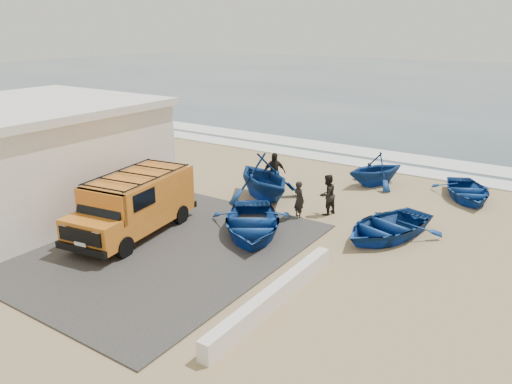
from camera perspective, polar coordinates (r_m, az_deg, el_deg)
The scene contains 16 objects.
ground at distance 18.65m, azimuth -6.22°, elevation -4.29°, with size 160.00×160.00×0.00m, color tan.
slab at distance 18.65m, azimuth -14.93°, elevation -4.75°, with size 12.00×10.00×0.05m, color #403D3B.
ocean at distance 70.35m, azimuth 24.94°, elevation 11.01°, with size 180.00×88.00×0.01m, color #385166.
surf_line at distance 28.38m, azimuth 9.47°, elevation 3.66°, with size 180.00×1.60×0.06m, color white.
surf_wash at distance 30.61m, azimuth 11.43°, elevation 4.62°, with size 180.00×2.20×0.04m, color white.
building at distance 22.29m, azimuth -24.89°, elevation 3.74°, with size 8.40×9.40×4.30m.
parapet at distance 13.70m, azimuth 2.03°, elevation -11.85°, with size 0.35×6.00×0.55m, color silver.
van at distance 18.31m, azimuth -13.70°, elevation -1.17°, with size 2.71×5.38×2.21m.
boat_near_left at distance 17.99m, azimuth -0.51°, elevation -3.52°, with size 3.06×4.28×0.89m, color navy.
boat_near_right at distance 18.34m, azimuth 14.70°, elevation -3.81°, with size 2.87×4.02×0.83m, color navy.
boat_mid_left at distance 21.46m, azimuth 0.87°, elevation 1.76°, with size 3.28×3.81×2.01m, color navy.
boat_far_left at distance 24.08m, azimuth 13.52°, elevation 2.58°, with size 2.58×2.99×1.58m, color navy.
boat_far_right at distance 23.48m, azimuth 22.99°, elevation 0.12°, with size 2.55×3.58×0.74m, color navy.
fisherman_front at distance 19.47m, azimuth 4.95°, elevation -0.87°, with size 0.55×0.36×1.50m, color black.
fisherman_middle at distance 19.93m, azimuth 8.13°, elevation -0.31°, with size 0.80×0.62×1.65m, color black.
fisherman_back at distance 22.25m, azimuth 2.06°, elevation 2.18°, with size 1.09×0.46×1.87m, color black.
Camera 1 is at (11.17, -13.08, 7.21)m, focal length 35.00 mm.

